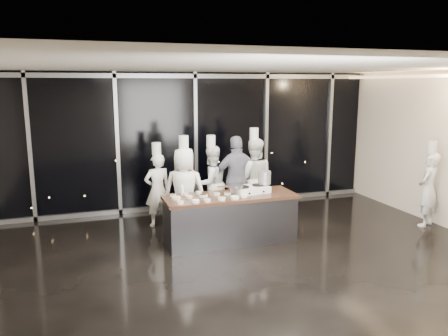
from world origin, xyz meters
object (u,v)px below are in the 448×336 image
at_px(chef_far_left, 158,189).
at_px(chef_right, 253,178).
at_px(chef_center, 211,183).
at_px(demo_counter, 230,218).
at_px(guest, 237,179).
at_px(frying_pan, 235,186).
at_px(stock_pot, 264,177).
at_px(chef_side, 428,188).
at_px(chef_left, 184,190).
at_px(stove, 251,189).

relative_size(chef_far_left, chef_right, 0.88).
height_order(chef_center, chef_right, chef_right).
xyz_separation_m(demo_counter, guest, (0.57, 1.19, 0.47)).
relative_size(frying_pan, stock_pot, 2.09).
height_order(chef_far_left, chef_right, chef_right).
xyz_separation_m(chef_center, chef_side, (4.15, -1.79, -0.02)).
bearing_deg(frying_pan, chef_left, 124.54).
bearing_deg(frying_pan, demo_counter, 174.12).
relative_size(stock_pot, chef_far_left, 0.14).
distance_m(chef_far_left, chef_right, 2.10).
relative_size(demo_counter, stove, 3.39).
height_order(chef_far_left, chef_side, chef_side).
bearing_deg(chef_right, stock_pot, 98.19).
distance_m(stove, chef_right, 1.32).
bearing_deg(guest, chef_right, -168.22).
relative_size(stove, chef_center, 0.39).
height_order(demo_counter, chef_far_left, chef_far_left).
relative_size(stock_pot, chef_side, 0.14).
xyz_separation_m(stock_pot, chef_side, (3.47, -0.51, -0.36)).
distance_m(frying_pan, chef_center, 1.41).
distance_m(stove, guest, 1.14).
height_order(stock_pot, chef_left, chef_left).
xyz_separation_m(frying_pan, chef_far_left, (-1.22, 1.36, -0.28)).
relative_size(demo_counter, frying_pan, 4.77).
xyz_separation_m(frying_pan, guest, (0.47, 1.18, -0.14)).
xyz_separation_m(guest, chef_side, (3.63, -1.59, -0.12)).
relative_size(demo_counter, guest, 1.33).
relative_size(chef_left, chef_right, 0.97).
bearing_deg(chef_right, stove, 85.76).
xyz_separation_m(demo_counter, frying_pan, (0.09, 0.01, 0.61)).
distance_m(frying_pan, chef_right, 1.54).
distance_m(chef_left, chef_center, 0.94).
distance_m(stock_pot, chef_side, 3.53).
bearing_deg(guest, chef_side, 158.11).
bearing_deg(chef_side, chef_far_left, -46.24).
xyz_separation_m(stock_pot, chef_far_left, (-1.85, 1.26, -0.37)).
distance_m(stove, stock_pot, 0.37).
height_order(stove, chef_side, chef_side).
distance_m(chef_left, guest, 1.31).
bearing_deg(chef_center, frying_pan, 78.00).
bearing_deg(frying_pan, chef_far_left, 122.02).
relative_size(stock_pot, guest, 0.13).
distance_m(stove, chef_left, 1.34).
distance_m(chef_center, chef_right, 0.94).
distance_m(demo_counter, chef_left, 1.13).
relative_size(stove, chef_left, 0.37).
distance_m(frying_pan, chef_far_left, 1.84).
bearing_deg(chef_center, chef_side, 142.63).
bearing_deg(chef_center, stove, 91.89).
bearing_deg(chef_center, demo_counter, 74.09).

